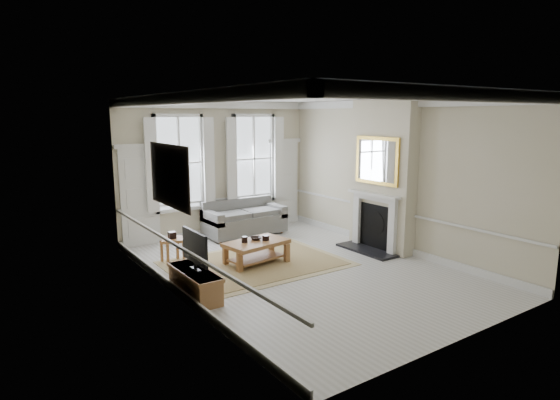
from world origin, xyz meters
TOP-DOWN VIEW (x-y plane):
  - floor at (0.00, 0.00)m, footprint 7.20×7.20m
  - ceiling at (0.00, 0.00)m, footprint 7.20×7.20m
  - back_wall at (0.00, 3.60)m, footprint 5.20×0.00m
  - left_wall at (-2.60, 0.00)m, footprint 0.00×7.20m
  - right_wall at (2.60, 0.00)m, footprint 0.00×7.20m
  - window_left at (-1.05, 3.55)m, footprint 1.26×0.20m
  - window_right at (1.05, 3.55)m, footprint 1.26×0.20m
  - door_left at (-2.05, 3.56)m, footprint 0.90×0.08m
  - door_right at (2.05, 3.56)m, footprint 0.90×0.08m
  - painting at (-2.56, 0.30)m, footprint 0.05×1.66m
  - chimney_breast at (2.43, 0.20)m, footprint 0.35×1.70m
  - hearth at (2.00, 0.20)m, footprint 0.55×1.50m
  - fireplace at (2.20, 0.20)m, footprint 0.21×1.45m
  - mirror at (2.21, 0.20)m, footprint 0.06×1.26m
  - sofa at (0.46, 3.11)m, footprint 2.03×0.99m
  - side_table at (-1.95, 1.89)m, footprint 0.55×0.55m
  - rug at (-0.54, 0.85)m, footprint 3.50×2.60m
  - coffee_table at (-0.54, 0.85)m, footprint 1.39×0.94m
  - ceramic_pot_a at (-0.79, 0.90)m, footprint 0.13×0.13m
  - ceramic_pot_b at (-0.34, 0.80)m, footprint 0.15×0.15m
  - bowl at (-0.49, 0.95)m, footprint 0.29×0.29m
  - tv_stand at (-2.34, -0.09)m, footprint 0.42×1.31m
  - tv at (-2.32, -0.09)m, footprint 0.08×0.90m

SIDE VIEW (x-z plane):
  - floor at x=0.00m, z-range 0.00..0.00m
  - rug at x=-0.54m, z-range 0.00..0.02m
  - hearth at x=2.00m, z-range 0.00..0.05m
  - tv_stand at x=-2.34m, z-range 0.00..0.47m
  - sofa at x=0.46m, z-range -0.08..0.82m
  - coffee_table at x=-0.54m, z-range 0.16..0.64m
  - side_table at x=-1.95m, z-range 0.16..0.68m
  - bowl at x=-0.49m, z-range 0.48..0.54m
  - ceramic_pot_b at x=-0.34m, z-range 0.48..0.59m
  - ceramic_pot_a at x=-0.79m, z-range 0.48..0.61m
  - fireplace at x=2.20m, z-range 0.07..1.40m
  - tv at x=-2.32m, z-range 0.52..1.20m
  - door_left at x=-2.05m, z-range 0.00..2.30m
  - door_right at x=2.05m, z-range 0.00..2.30m
  - back_wall at x=0.00m, z-range -0.90..4.30m
  - left_wall at x=-2.60m, z-range -1.90..5.30m
  - right_wall at x=2.60m, z-range -1.90..5.30m
  - chimney_breast at x=2.43m, z-range 0.01..3.39m
  - window_left at x=-1.05m, z-range 0.80..3.00m
  - window_right at x=1.05m, z-range 0.80..3.00m
  - painting at x=-2.56m, z-range 1.52..2.58m
  - mirror at x=2.21m, z-range 1.52..2.58m
  - ceiling at x=0.00m, z-range 3.40..3.40m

